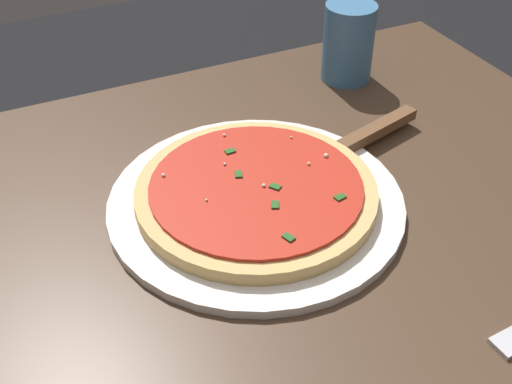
# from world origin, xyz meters

# --- Properties ---
(restaurant_table) EXTENTS (1.03, 0.74, 0.75)m
(restaurant_table) POSITION_xyz_m (0.00, 0.00, 0.60)
(restaurant_table) COLOR black
(restaurant_table) RESTS_ON ground_plane
(serving_plate) EXTENTS (0.33, 0.33, 0.01)m
(serving_plate) POSITION_xyz_m (0.05, 0.04, 0.76)
(serving_plate) COLOR white
(serving_plate) RESTS_ON restaurant_table
(pizza) EXTENTS (0.26, 0.26, 0.02)m
(pizza) POSITION_xyz_m (0.05, 0.04, 0.77)
(pizza) COLOR #DBB26B
(pizza) RESTS_ON serving_plate
(pizza_server) EXTENTS (0.22, 0.10, 0.01)m
(pizza_server) POSITION_xyz_m (0.20, 0.08, 0.77)
(pizza_server) COLOR silver
(pizza_server) RESTS_ON serving_plate
(cup_tall_drink) EXTENTS (0.07, 0.07, 0.11)m
(cup_tall_drink) POSITION_xyz_m (0.29, 0.25, 0.81)
(cup_tall_drink) COLOR teal
(cup_tall_drink) RESTS_ON restaurant_table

